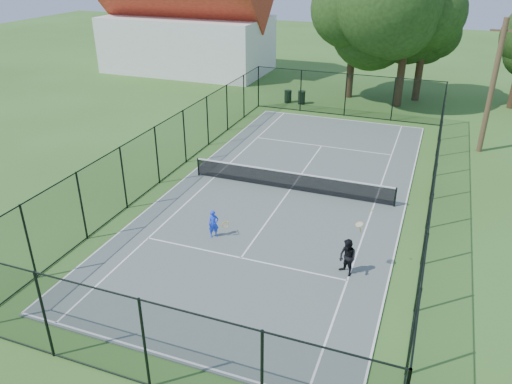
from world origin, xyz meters
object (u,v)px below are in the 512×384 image
(tennis_net, at_px, (290,180))
(player_black, at_px, (348,257))
(trash_bin_right, at_px, (302,97))
(trash_bin_left, at_px, (288,96))
(utility_pole, at_px, (492,87))
(player_blue, at_px, (214,224))

(tennis_net, distance_m, player_black, 7.22)
(trash_bin_right, relative_size, player_black, 0.40)
(trash_bin_left, distance_m, utility_pole, 15.12)
(trash_bin_left, relative_size, player_black, 0.38)
(utility_pole, bearing_deg, tennis_net, -134.44)
(trash_bin_left, height_order, player_blue, player_blue)
(trash_bin_right, height_order, player_blue, player_blue)
(trash_bin_left, bearing_deg, trash_bin_right, 0.49)
(trash_bin_left, distance_m, trash_bin_right, 1.08)
(tennis_net, distance_m, utility_pole, 13.01)
(tennis_net, relative_size, trash_bin_left, 10.75)
(utility_pole, height_order, player_black, utility_pole)
(trash_bin_right, bearing_deg, trash_bin_left, -179.51)
(trash_bin_right, bearing_deg, tennis_net, -76.11)
(player_blue, bearing_deg, player_black, -7.16)
(tennis_net, height_order, trash_bin_left, tennis_net)
(player_black, bearing_deg, player_blue, 172.84)
(player_blue, bearing_deg, utility_pole, 53.83)
(tennis_net, relative_size, trash_bin_right, 10.23)
(trash_bin_right, bearing_deg, player_black, -69.84)
(trash_bin_left, relative_size, trash_bin_right, 0.95)
(tennis_net, distance_m, trash_bin_right, 15.24)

